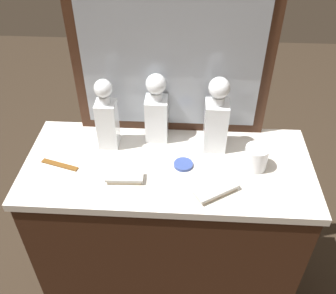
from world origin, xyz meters
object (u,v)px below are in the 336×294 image
crystal_tumbler_center (256,159)px  porcelain_dish (183,165)px  crystal_decanter_center (107,120)px  silver_brush_front (125,177)px  tortoiseshell_comb (60,165)px  silver_brush_center (217,191)px  crystal_decanter_right (216,121)px  crystal_decanter_left (157,114)px

crystal_tumbler_center → porcelain_dish: crystal_tumbler_center is taller
crystal_decanter_center → porcelain_dish: size_ratio=4.05×
silver_brush_front → tortoiseshell_comb: bearing=166.4°
crystal_tumbler_center → silver_brush_center: 0.20m
crystal_decanter_center → tortoiseshell_comb: 0.24m
crystal_tumbler_center → silver_brush_center: bearing=-136.5°
crystal_decanter_center → crystal_tumbler_center: crystal_decanter_center is taller
crystal_decanter_right → silver_brush_center: size_ratio=1.88×
porcelain_dish → tortoiseshell_comb: porcelain_dish is taller
porcelain_dish → crystal_decanter_right: bearing=45.8°
crystal_decanter_right → silver_brush_front: size_ratio=2.26×
tortoiseshell_comb → crystal_decanter_center: bearing=39.4°
crystal_tumbler_center → silver_brush_center: size_ratio=0.56×
silver_brush_front → tortoiseshell_comb: size_ratio=0.92×
crystal_tumbler_center → silver_brush_front: bearing=-168.9°
crystal_decanter_right → porcelain_dish: (-0.11, -0.12, -0.12)m
crystal_decanter_center → tortoiseshell_comb: size_ratio=1.96×
porcelain_dish → tortoiseshell_comb: 0.46m
crystal_decanter_right → crystal_tumbler_center: bearing=-37.7°
silver_brush_front → tortoiseshell_comb: (-0.25, 0.06, -0.01)m
silver_brush_front → crystal_decanter_left: bearing=69.4°
crystal_decanter_left → silver_brush_front: size_ratio=2.10×
crystal_decanter_right → tortoiseshell_comb: bearing=-165.9°
crystal_decanter_left → silver_brush_front: 0.29m
crystal_decanter_left → crystal_decanter_right: bearing=-12.1°
crystal_decanter_right → crystal_decanter_center: size_ratio=1.06×
crystal_decanter_center → silver_brush_center: 0.49m
crystal_tumbler_center → tortoiseshell_comb: bearing=-177.6°
crystal_decanter_right → crystal_tumbler_center: (0.15, -0.11, -0.08)m
silver_brush_center → porcelain_dish: 0.18m
crystal_decanter_center → crystal_tumbler_center: bearing=-10.7°
crystal_decanter_center → silver_brush_front: 0.24m
crystal_tumbler_center → porcelain_dish: bearing=-178.8°
crystal_decanter_right → porcelain_dish: crystal_decanter_right is taller
silver_brush_center → porcelain_dish: (-0.12, 0.13, -0.01)m
silver_brush_center → tortoiseshell_comb: 0.58m
crystal_decanter_center → porcelain_dish: 0.33m
porcelain_dish → tortoiseshell_comb: size_ratio=0.48×
crystal_decanter_left → tortoiseshell_comb: bearing=-151.0°
crystal_decanter_left → silver_brush_center: size_ratio=1.75×
silver_brush_center → crystal_decanter_right: bearing=90.3°
crystal_decanter_left → porcelain_dish: bearing=-56.5°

